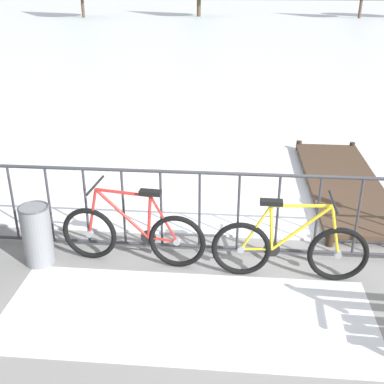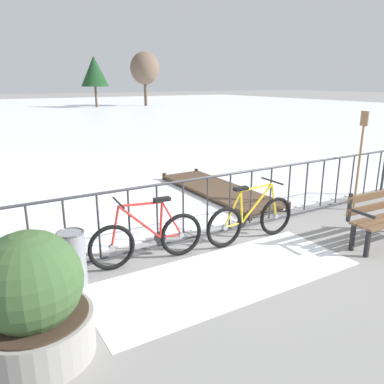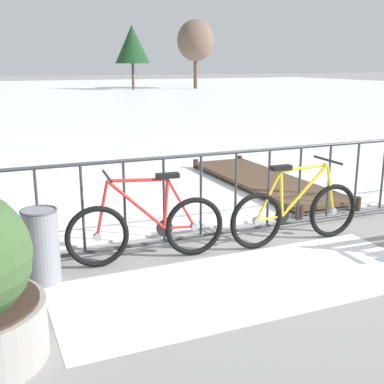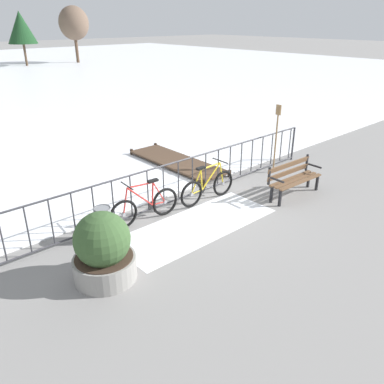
# 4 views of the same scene
# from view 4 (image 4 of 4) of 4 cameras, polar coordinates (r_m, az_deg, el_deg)

# --- Properties ---
(ground_plane) EXTENTS (160.00, 160.00, 0.00)m
(ground_plane) POSITION_cam_4_polar(r_m,az_deg,el_deg) (9.78, -0.94, -1.02)
(ground_plane) COLOR gray
(snow_patch) EXTENTS (3.73, 1.44, 0.01)m
(snow_patch) POSITION_cam_4_polar(r_m,az_deg,el_deg) (8.56, 0.73, -4.88)
(snow_patch) COLOR white
(snow_patch) RESTS_ON ground
(railing_fence) EXTENTS (9.06, 0.06, 1.07)m
(railing_fence) POSITION_cam_4_polar(r_m,az_deg,el_deg) (9.56, -0.96, 2.03)
(railing_fence) COLOR #38383D
(railing_fence) RESTS_ON ground
(bicycle_near_railing) EXTENTS (1.71, 0.52, 0.97)m
(bicycle_near_railing) POSITION_cam_4_polar(r_m,az_deg,el_deg) (8.63, -6.89, -2.08)
(bicycle_near_railing) COLOR black
(bicycle_near_railing) RESTS_ON ground
(bicycle_second) EXTENTS (1.71, 0.52, 0.97)m
(bicycle_second) POSITION_cam_4_polar(r_m,az_deg,el_deg) (9.54, 2.30, 0.72)
(bicycle_second) COLOR black
(bicycle_second) RESTS_ON ground
(park_bench) EXTENTS (1.62, 0.54, 0.89)m
(park_bench) POSITION_cam_4_polar(r_m,az_deg,el_deg) (10.14, 14.57, 2.24)
(park_bench) COLOR brown
(park_bench) RESTS_ON ground
(planter_with_shrub) EXTENTS (1.08, 1.08, 1.26)m
(planter_with_shrub) POSITION_cam_4_polar(r_m,az_deg,el_deg) (6.81, -12.87, -8.25)
(planter_with_shrub) COLOR gray
(planter_with_shrub) RESTS_ON ground
(trash_bin) EXTENTS (0.35, 0.35, 0.73)m
(trash_bin) POSITION_cam_4_polar(r_m,az_deg,el_deg) (8.05, -12.85, -4.55)
(trash_bin) COLOR gray
(trash_bin) RESTS_ON ground
(oar_upright) EXTENTS (0.04, 0.16, 1.98)m
(oar_upright) POSITION_cam_4_polar(r_m,az_deg,el_deg) (11.41, 12.24, 8.22)
(oar_upright) COLOR #937047
(oar_upright) RESTS_ON ground
(wooden_dock) EXTENTS (1.10, 3.61, 0.20)m
(wooden_dock) POSITION_cam_4_polar(r_m,az_deg,el_deg) (12.04, -2.23, 4.50)
(wooden_dock) COLOR #4C3828
(wooden_dock) RESTS_ON ground
(tree_centre) EXTENTS (2.65, 2.65, 4.83)m
(tree_centre) POSITION_cam_4_polar(r_m,az_deg,el_deg) (42.11, -23.76, 21.17)
(tree_centre) COLOR brown
(tree_centre) RESTS_ON ground
(tree_east_mid) EXTENTS (2.92, 2.92, 5.36)m
(tree_east_mid) POSITION_cam_4_polar(r_m,az_deg,el_deg) (43.69, -16.92, 22.55)
(tree_east_mid) COLOR brown
(tree_east_mid) RESTS_ON ground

